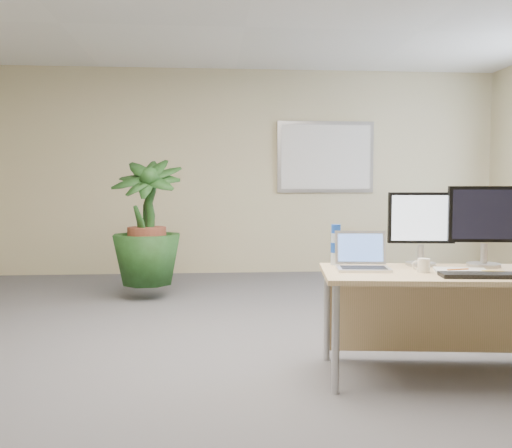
{
  "coord_description": "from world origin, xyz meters",
  "views": [
    {
      "loc": [
        -0.35,
        -3.6,
        1.19
      ],
      "look_at": [
        -0.03,
        0.35,
        0.91
      ],
      "focal_mm": 40.0,
      "sensor_mm": 36.0,
      "label": 1
    }
  ],
  "objects": [
    {
      "name": "floor",
      "position": [
        0.0,
        0.0,
        0.0
      ],
      "size": [
        8.0,
        8.0,
        0.0
      ],
      "primitive_type": "plane",
      "color": "#4B4B50",
      "rests_on": "ground"
    },
    {
      "name": "back_wall",
      "position": [
        0.0,
        4.0,
        1.35
      ],
      "size": [
        7.0,
        0.04,
        2.7
      ],
      "primitive_type": "cube",
      "color": "#C8B68D",
      "rests_on": "floor"
    },
    {
      "name": "whiteboard",
      "position": [
        1.2,
        3.97,
        1.55
      ],
      "size": [
        1.3,
        0.04,
        0.95
      ],
      "color": "#B1B1B6",
      "rests_on": "back_wall"
    },
    {
      "name": "desk",
      "position": [
        1.2,
        -0.18,
        0.52
      ],
      "size": [
        1.78,
        0.92,
        0.65
      ],
      "color": "#D4B97D",
      "rests_on": "floor"
    },
    {
      "name": "floor_plant",
      "position": [
        -1.0,
        2.34,
        0.75
      ],
      "size": [
        1.0,
        1.0,
        1.5
      ],
      "primitive_type": "imported",
      "rotation": [
        0.0,
        0.0,
        -0.21
      ],
      "color": "black",
      "rests_on": "floor"
    },
    {
      "name": "monitor_left",
      "position": [
        1.03,
        0.01,
        0.93
      ],
      "size": [
        0.43,
        0.2,
        0.48
      ],
      "color": "#B0B1B5",
      "rests_on": "desk"
    },
    {
      "name": "monitor_right",
      "position": [
        1.42,
        -0.07,
        0.95
      ],
      "size": [
        0.47,
        0.21,
        0.52
      ],
      "color": "#B0B1B5",
      "rests_on": "desk"
    },
    {
      "name": "laptop",
      "position": [
        0.6,
        -0.1,
        0.71
      ],
      "size": [
        0.36,
        0.32,
        0.23
      ],
      "color": "silver",
      "rests_on": "desk"
    },
    {
      "name": "keyboard",
      "position": [
        1.19,
        -0.48,
        0.67
      ],
      "size": [
        0.46,
        0.2,
        0.02
      ],
      "primitive_type": "cube",
      "rotation": [
        0.0,
        0.0,
        -0.12
      ],
      "color": "black",
      "rests_on": "desk"
    },
    {
      "name": "coffee_mug",
      "position": [
        0.94,
        -0.27,
        0.7
      ],
      "size": [
        0.11,
        0.07,
        0.08
      ],
      "color": "white",
      "rests_on": "desk"
    },
    {
      "name": "spiral_notebook",
      "position": [
        1.17,
        -0.28,
        0.66
      ],
      "size": [
        0.36,
        0.3,
        0.01
      ],
      "primitive_type": "cube",
      "rotation": [
        0.0,
        0.0,
        -0.28
      ],
      "color": "silver",
      "rests_on": "desk"
    },
    {
      "name": "orange_pen",
      "position": [
        1.15,
        -0.28,
        0.67
      ],
      "size": [
        0.14,
        0.03,
        0.01
      ],
      "primitive_type": "cylinder",
      "rotation": [
        0.0,
        1.57,
        0.17
      ],
      "color": "#D36317",
      "rests_on": "spiral_notebook"
    },
    {
      "name": "yellow_highlighter",
      "position": [
        1.34,
        -0.34,
        0.66
      ],
      "size": [
        0.12,
        0.05,
        0.02
      ],
      "primitive_type": "cylinder",
      "rotation": [
        0.0,
        1.57,
        -0.31
      ],
      "color": "gold",
      "rests_on": "desk"
    },
    {
      "name": "water_bottle",
      "position": [
        0.48,
        0.09,
        0.78
      ],
      "size": [
        0.07,
        0.07,
        0.27
      ],
      "color": "silver",
      "rests_on": "desk"
    }
  ]
}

